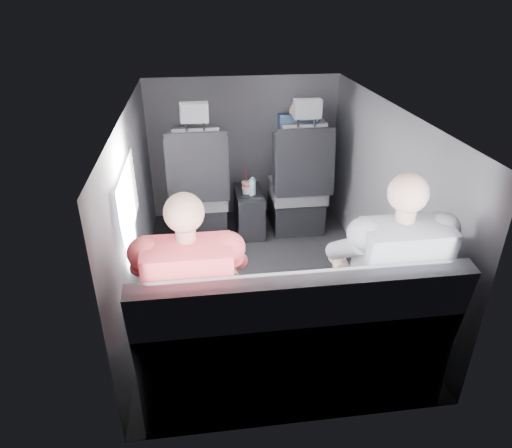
{
  "coord_description": "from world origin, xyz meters",
  "views": [
    {
      "loc": [
        -0.45,
        -2.92,
        2.05
      ],
      "look_at": [
        -0.06,
        -0.05,
        0.55
      ],
      "focal_mm": 32.0,
      "sensor_mm": 36.0,
      "label": 1
    }
  ],
  "objects": [
    {
      "name": "soda_cup",
      "position": [
        -0.03,
        0.83,
        0.46
      ],
      "size": [
        0.08,
        0.08,
        0.25
      ],
      "color": "white",
      "rests_on": "center_console"
    },
    {
      "name": "laptop_white",
      "position": [
        -0.49,
        -0.75,
        0.63
      ],
      "size": [
        0.4,
        0.42,
        0.25
      ],
      "color": "white",
      "rests_on": "passenger_rear_left"
    },
    {
      "name": "ceiling",
      "position": [
        0.0,
        0.0,
        1.35
      ],
      "size": [
        2.6,
        2.6,
        0.0
      ],
      "primitive_type": "plane",
      "rotation": [
        3.14,
        0.0,
        0.0
      ],
      "color": "#B2B2AD",
      "rests_on": "panel_back"
    },
    {
      "name": "floor",
      "position": [
        0.0,
        0.0,
        0.0
      ],
      "size": [
        2.6,
        2.6,
        0.0
      ],
      "primitive_type": "plane",
      "color": "black",
      "rests_on": "ground"
    },
    {
      "name": "passenger_front_right",
      "position": [
        0.49,
        1.1,
        0.74
      ],
      "size": [
        0.37,
        0.37,
        0.72
      ],
      "color": "#334F71",
      "rests_on": "front_seat_right"
    },
    {
      "name": "front_seat_right",
      "position": [
        0.45,
        0.84,
        0.4
      ],
      "size": [
        0.52,
        0.58,
        1.26
      ],
      "color": "black",
      "rests_on": "floor"
    },
    {
      "name": "passenger_rear_left",
      "position": [
        -0.52,
        -0.97,
        0.64
      ],
      "size": [
        0.52,
        0.64,
        1.26
      ],
      "color": "#39393E",
      "rests_on": "rear_bench"
    },
    {
      "name": "front_seat_left",
      "position": [
        -0.45,
        0.84,
        0.4
      ],
      "size": [
        0.52,
        0.58,
        1.26
      ],
      "color": "black",
      "rests_on": "floor"
    },
    {
      "name": "panel_left",
      "position": [
        -0.9,
        0.0,
        0.68
      ],
      "size": [
        0.02,
        2.6,
        1.35
      ],
      "primitive_type": "cube",
      "color": "#56565B",
      "rests_on": "floor"
    },
    {
      "name": "water_bottle",
      "position": [
        0.02,
        0.8,
        0.48
      ],
      "size": [
        0.06,
        0.06,
        0.17
      ],
      "color": "#ABD3E7",
      "rests_on": "center_console"
    },
    {
      "name": "panel_back",
      "position": [
        0.0,
        -1.3,
        0.68
      ],
      "size": [
        1.8,
        0.02,
        1.35
      ],
      "primitive_type": "cube",
      "color": "#56565B",
      "rests_on": "floor"
    },
    {
      "name": "seatbelt",
      "position": [
        0.45,
        0.67,
        0.8
      ],
      "size": [
        0.35,
        0.11,
        0.59
      ],
      "primitive_type": "cube",
      "rotation": [
        -0.14,
        0.49,
        0.0
      ],
      "color": "black",
      "rests_on": "front_seat_right"
    },
    {
      "name": "passenger_rear_right",
      "position": [
        0.52,
        -0.97,
        0.66
      ],
      "size": [
        0.55,
        0.66,
        1.29
      ],
      "color": "#334F71",
      "rests_on": "rear_bench"
    },
    {
      "name": "center_console",
      "position": [
        0.0,
        0.88,
        0.2
      ],
      "size": [
        0.24,
        0.48,
        0.41
      ],
      "color": "black",
      "rests_on": "floor"
    },
    {
      "name": "panel_front",
      "position": [
        0.0,
        1.3,
        0.68
      ],
      "size": [
        1.8,
        0.02,
        1.35
      ],
      "primitive_type": "cube",
      "color": "#56565B",
      "rests_on": "floor"
    },
    {
      "name": "laptop_black",
      "position": [
        0.53,
        -0.79,
        0.63
      ],
      "size": [
        0.36,
        0.33,
        0.25
      ],
      "color": "black",
      "rests_on": "passenger_rear_right"
    },
    {
      "name": "panel_right",
      "position": [
        0.9,
        0.0,
        0.68
      ],
      "size": [
        0.02,
        2.6,
        1.35
      ],
      "primitive_type": "cube",
      "color": "#56565B",
      "rests_on": "floor"
    },
    {
      "name": "rear_bench",
      "position": [
        0.0,
        -1.06,
        0.31
      ],
      "size": [
        1.6,
        0.57,
        0.92
      ],
      "color": "slate",
      "rests_on": "floor"
    },
    {
      "name": "side_window",
      "position": [
        -0.88,
        -0.3,
        0.9
      ],
      "size": [
        0.02,
        0.75,
        0.42
      ],
      "primitive_type": "cube",
      "color": "white",
      "rests_on": "panel_left"
    }
  ]
}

